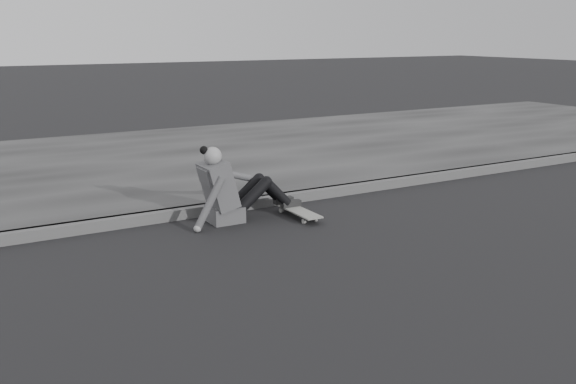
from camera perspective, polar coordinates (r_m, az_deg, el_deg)
name	(u,v)px	position (r m, az deg, el deg)	size (l,w,h in m)	color
ground	(378,278)	(5.65, 8.03, -7.55)	(80.00, 80.00, 0.00)	black
curb	(247,204)	(7.72, -3.67, -1.04)	(24.00, 0.16, 0.12)	#4C4C4C
sidewalk	(164,161)	(10.46, -10.98, 2.72)	(24.00, 6.00, 0.12)	#313131
skateboard	(298,211)	(7.35, 0.88, -1.71)	(0.20, 0.78, 0.09)	gray
seated_woman	(230,190)	(7.16, -5.19, 0.20)	(1.38, 0.46, 0.88)	#49494B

